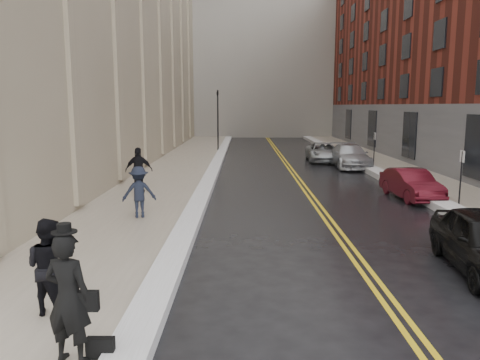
{
  "coord_description": "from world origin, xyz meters",
  "views": [
    {
      "loc": [
        -0.44,
        -9.75,
        3.91
      ],
      "look_at": [
        -0.54,
        4.74,
        1.6
      ],
      "focal_mm": 35.0,
      "sensor_mm": 36.0,
      "label": 1
    }
  ],
  "objects_px": {
    "car_silver_far": "(323,152)",
    "pedestrian_b": "(139,192)",
    "pedestrian_a": "(49,266)",
    "pedestrian_main": "(68,298)",
    "car_maroon": "(411,184)",
    "pedestrian_c": "(139,170)",
    "car_silver_near": "(350,156)"
  },
  "relations": [
    {
      "from": "car_silver_far",
      "to": "pedestrian_b",
      "type": "bearing_deg",
      "value": -115.72
    },
    {
      "from": "car_silver_far",
      "to": "pedestrian_a",
      "type": "height_order",
      "value": "pedestrian_a"
    },
    {
      "from": "pedestrian_main",
      "to": "car_silver_far",
      "type": "bearing_deg",
      "value": -93.37
    },
    {
      "from": "car_maroon",
      "to": "pedestrian_main",
      "type": "xyz_separation_m",
      "value": [
        -9.63,
        -13.07,
        0.51
      ]
    },
    {
      "from": "car_silver_far",
      "to": "pedestrian_main",
      "type": "distance_m",
      "value": 27.69
    },
    {
      "from": "pedestrian_main",
      "to": "pedestrian_c",
      "type": "relative_size",
      "value": 1.0
    },
    {
      "from": "car_silver_far",
      "to": "pedestrian_a",
      "type": "distance_m",
      "value": 26.44
    },
    {
      "from": "car_silver_near",
      "to": "pedestrian_c",
      "type": "relative_size",
      "value": 2.55
    },
    {
      "from": "pedestrian_a",
      "to": "pedestrian_c",
      "type": "xyz_separation_m",
      "value": [
        -1.0,
        11.92,
        0.1
      ]
    },
    {
      "from": "car_maroon",
      "to": "pedestrian_c",
      "type": "distance_m",
      "value": 11.63
    },
    {
      "from": "car_silver_far",
      "to": "car_maroon",
      "type": "bearing_deg",
      "value": -81.69
    },
    {
      "from": "pedestrian_main",
      "to": "pedestrian_a",
      "type": "relative_size",
      "value": 1.11
    },
    {
      "from": "pedestrian_c",
      "to": "pedestrian_b",
      "type": "bearing_deg",
      "value": 97.22
    },
    {
      "from": "car_silver_near",
      "to": "pedestrian_c",
      "type": "height_order",
      "value": "pedestrian_c"
    },
    {
      "from": "car_silver_near",
      "to": "car_silver_far",
      "type": "xyz_separation_m",
      "value": [
        -1.15,
        3.16,
        -0.08
      ]
    },
    {
      "from": "pedestrian_a",
      "to": "pedestrian_c",
      "type": "relative_size",
      "value": 0.9
    },
    {
      "from": "car_silver_far",
      "to": "pedestrian_a",
      "type": "bearing_deg",
      "value": -108.13
    },
    {
      "from": "car_maroon",
      "to": "pedestrian_c",
      "type": "height_order",
      "value": "pedestrian_c"
    },
    {
      "from": "car_silver_near",
      "to": "pedestrian_main",
      "type": "xyz_separation_m",
      "value": [
        -9.34,
        -23.29,
        0.41
      ]
    },
    {
      "from": "car_maroon",
      "to": "pedestrian_c",
      "type": "xyz_separation_m",
      "value": [
        -11.61,
        0.49,
        0.51
      ]
    },
    {
      "from": "pedestrian_main",
      "to": "pedestrian_c",
      "type": "height_order",
      "value": "pedestrian_c"
    },
    {
      "from": "car_silver_near",
      "to": "pedestrian_b",
      "type": "relative_size",
      "value": 2.9
    },
    {
      "from": "pedestrian_b",
      "to": "car_maroon",
      "type": "bearing_deg",
      "value": -172.49
    },
    {
      "from": "car_silver_near",
      "to": "car_silver_far",
      "type": "height_order",
      "value": "car_silver_near"
    },
    {
      "from": "car_silver_far",
      "to": "pedestrian_c",
      "type": "distance_m",
      "value": 16.42
    },
    {
      "from": "car_silver_near",
      "to": "car_maroon",
      "type": "bearing_deg",
      "value": -87.79
    },
    {
      "from": "car_maroon",
      "to": "pedestrian_c",
      "type": "relative_size",
      "value": 1.94
    },
    {
      "from": "pedestrian_a",
      "to": "pedestrian_c",
      "type": "height_order",
      "value": "pedestrian_c"
    },
    {
      "from": "car_silver_far",
      "to": "car_silver_near",
      "type": "bearing_deg",
      "value": -67.84
    },
    {
      "from": "pedestrian_main",
      "to": "pedestrian_c",
      "type": "xyz_separation_m",
      "value": [
        -1.97,
        13.56,
        0.0
      ]
    },
    {
      "from": "car_maroon",
      "to": "car_silver_far",
      "type": "xyz_separation_m",
      "value": [
        -1.45,
        13.38,
        0.02
      ]
    },
    {
      "from": "car_maroon",
      "to": "pedestrian_b",
      "type": "height_order",
      "value": "pedestrian_b"
    }
  ]
}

